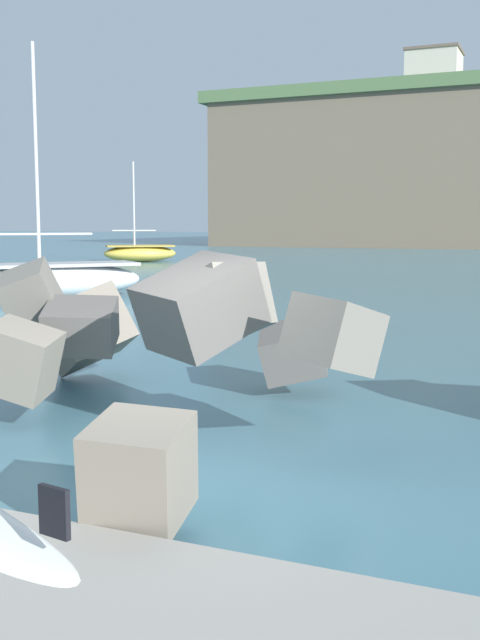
{
  "coord_description": "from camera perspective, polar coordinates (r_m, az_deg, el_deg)",
  "views": [
    {
      "loc": [
        3.28,
        -5.99,
        2.29
      ],
      "look_at": [
        0.48,
        0.5,
        1.4
      ],
      "focal_mm": 42.64,
      "sensor_mm": 36.0,
      "label": 1
    }
  ],
  "objects": [
    {
      "name": "ground_plane",
      "position": [
        7.2,
        -5.22,
        -11.4
      ],
      "size": [
        400.0,
        400.0,
        0.0
      ],
      "primitive_type": "plane",
      "color": "#42707F"
    },
    {
      "name": "breakwater_jetty",
      "position": [
        7.68,
        12.88,
        -2.38
      ],
      "size": [
        29.94,
        6.16,
        2.64
      ],
      "color": "gray",
      "rests_on": "ground"
    },
    {
      "name": "boat_near_right",
      "position": [
        24.19,
        -13.83,
        3.01
      ],
      "size": [
        4.97,
        5.43,
        7.65
      ],
      "color": "white",
      "rests_on": "ground"
    },
    {
      "name": "boat_mid_left",
      "position": [
        47.35,
        -7.52,
        5.04
      ],
      "size": [
        4.82,
        4.36,
        6.08
      ],
      "color": "#EAC64C",
      "rests_on": "ground"
    },
    {
      "name": "station_building_central",
      "position": [
        91.87,
        14.33,
        17.29
      ],
      "size": [
        5.9,
        5.71,
        5.72
      ],
      "color": "beige",
      "rests_on": "headland_bluff"
    }
  ]
}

